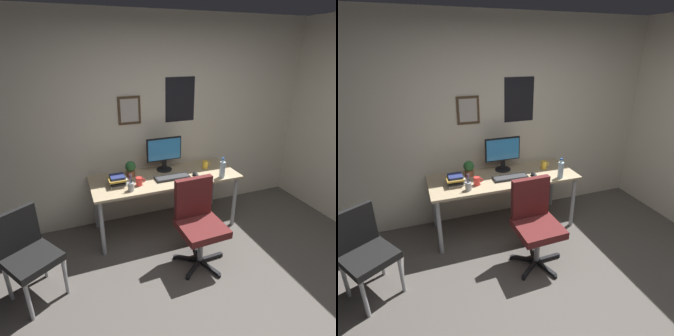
{
  "view_description": "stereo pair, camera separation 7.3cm",
  "coord_description": "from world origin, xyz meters",
  "views": [
    {
      "loc": [
        -1.21,
        -1.27,
        2.19
      ],
      "look_at": [
        -0.1,
        1.62,
        0.88
      ],
      "focal_mm": 30.16,
      "sensor_mm": 36.0,
      "label": 1
    },
    {
      "loc": [
        -1.14,
        -1.29,
        2.19
      ],
      "look_at": [
        -0.1,
        1.62,
        0.88
      ],
      "focal_mm": 30.16,
      "sensor_mm": 36.0,
      "label": 2
    }
  ],
  "objects": [
    {
      "name": "coffee_mug_far",
      "position": [
        -0.47,
        1.59,
        0.77
      ],
      "size": [
        0.11,
        0.08,
        0.1
      ],
      "color": "red",
      "rests_on": "desk"
    },
    {
      "name": "computer_mouse",
      "position": [
        0.26,
        1.6,
        0.74
      ],
      "size": [
        0.06,
        0.11,
        0.04
      ],
      "color": "black",
      "rests_on": "desk"
    },
    {
      "name": "pen_cup",
      "position": [
        -0.59,
        1.49,
        0.78
      ],
      "size": [
        0.07,
        0.07,
        0.2
      ],
      "color": "#9EA0A5",
      "rests_on": "desk"
    },
    {
      "name": "book_stack_left",
      "position": [
        -0.7,
        1.68,
        0.79
      ],
      "size": [
        0.22,
        0.19,
        0.12
      ],
      "color": "silver",
      "rests_on": "desk"
    },
    {
      "name": "coffee_mug_near",
      "position": [
        0.48,
        1.77,
        0.78
      ],
      "size": [
        0.11,
        0.07,
        0.1
      ],
      "color": "yellow",
      "rests_on": "desk"
    },
    {
      "name": "ground_plane",
      "position": [
        0.0,
        0.0,
        0.0
      ],
      "size": [
        5.28,
        5.28,
        0.0
      ],
      "primitive_type": "plane",
      "color": "#514C47"
    },
    {
      "name": "water_bottle",
      "position": [
        0.54,
        1.45,
        0.83
      ],
      "size": [
        0.07,
        0.07,
        0.25
      ],
      "color": "silver",
      "rests_on": "desk"
    },
    {
      "name": "monitor",
      "position": [
        -0.05,
        1.91,
        0.97
      ],
      "size": [
        0.46,
        0.2,
        0.43
      ],
      "color": "black",
      "rests_on": "desk"
    },
    {
      "name": "potted_plant",
      "position": [
        -0.5,
        1.88,
        0.83
      ],
      "size": [
        0.13,
        0.13,
        0.19
      ],
      "color": "brown",
      "rests_on": "desk"
    },
    {
      "name": "wall_back",
      "position": [
        -0.0,
        2.15,
        1.3
      ],
      "size": [
        4.4,
        0.1,
        2.6
      ],
      "color": "beige",
      "rests_on": "ground_plane"
    },
    {
      "name": "keyboard",
      "position": [
        -0.04,
        1.63,
        0.74
      ],
      "size": [
        0.43,
        0.15,
        0.03
      ],
      "color": "black",
      "rests_on": "desk"
    },
    {
      "name": "office_chair",
      "position": [
        -0.01,
        0.99,
        0.53
      ],
      "size": [
        0.55,
        0.57,
        0.95
      ],
      "color": "#591E1E",
      "rests_on": "ground_plane"
    },
    {
      "name": "side_chair",
      "position": [
        -1.67,
        1.1,
        0.5
      ],
      "size": [
        0.58,
        0.58,
        0.88
      ],
      "color": "black",
      "rests_on": "ground_plane"
    },
    {
      "name": "desk",
      "position": [
        -0.1,
        1.72,
        0.65
      ],
      "size": [
        1.82,
        0.7,
        0.73
      ],
      "color": "tan",
      "rests_on": "ground_plane"
    }
  ]
}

